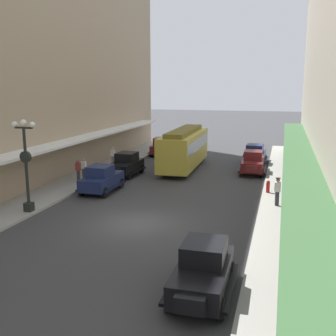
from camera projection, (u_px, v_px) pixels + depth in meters
ground_plane at (137, 223)px, 21.48m from camera, size 200.00×200.00×0.00m
sidewalk_left at (14, 210)px, 23.47m from camera, size 3.00×60.00×0.15m
sidewalk_right at (286, 236)px, 19.47m from camera, size 3.00×60.00×0.15m
parked_car_0 at (102, 178)px, 27.69m from camera, size 2.15×4.26×1.84m
parked_car_1 at (162, 146)px, 42.39m from camera, size 2.29×4.31×1.84m
parked_car_2 at (203, 269)px, 14.02m from camera, size 2.19×4.28×1.84m
parked_car_3 at (253, 162)px, 33.55m from camera, size 2.23×4.29×1.84m
parked_car_4 at (126, 164)px, 32.72m from camera, size 2.25×4.30×1.84m
parked_car_5 at (255, 154)px, 37.54m from camera, size 2.28×4.31×1.84m
streetcar at (184, 147)px, 35.20m from camera, size 2.72×9.65×3.46m
lamp_post_with_clock at (26, 162)px, 22.53m from camera, size 1.42×0.44×5.16m
fire_hydrant at (268, 186)px, 27.02m from camera, size 0.24×0.24×0.82m
pedestrian_0 at (78, 171)px, 29.97m from camera, size 0.36×0.24×1.64m
pedestrian_1 at (84, 169)px, 30.58m from camera, size 0.36×0.24×1.64m
pedestrian_2 at (113, 156)px, 35.97m from camera, size 0.36×0.24×1.64m
pedestrian_3 at (277, 191)px, 24.01m from camera, size 0.36×0.28×1.67m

